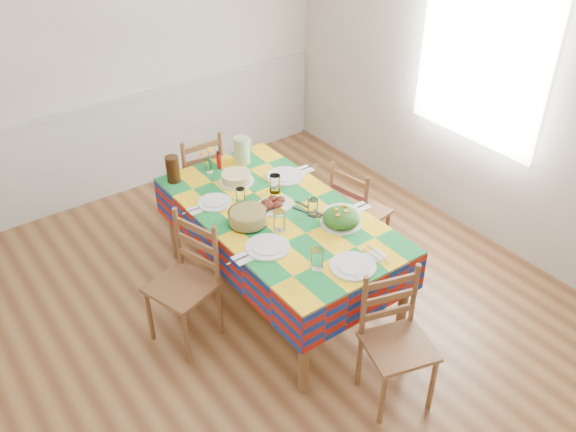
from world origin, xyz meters
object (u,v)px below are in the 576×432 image
object	(u,v)px
tea_pitcher	(173,169)
chair_left	(186,283)
meat_platter	(273,204)
dining_table	(279,221)
green_pitcher	(242,150)
chair_near	(396,342)
chair_far	(198,179)
chair_right	(357,213)

from	to	relation	value
tea_pitcher	chair_left	xyz separation A→B (m)	(-0.36, -0.79, -0.38)
meat_platter	dining_table	bearing A→B (deg)	-95.81
green_pitcher	chair_left	distance (m)	1.24
meat_platter	green_pitcher	world-z (taller)	green_pitcher
chair_near	chair_far	size ratio (longest dim) A/B	1.00
dining_table	meat_platter	xyz separation A→B (m)	(0.01, 0.07, 0.10)
dining_table	chair_near	bearing A→B (deg)	-89.44
meat_platter	tea_pitcher	bearing A→B (deg)	118.51
chair_near	chair_right	size ratio (longest dim) A/B	1.01
chair_near	tea_pitcher	bearing A→B (deg)	118.10
meat_platter	chair_near	distance (m)	1.29
dining_table	tea_pitcher	distance (m)	0.91
tea_pitcher	chair_far	bearing A→B (deg)	43.83
chair_left	chair_right	xyz separation A→B (m)	(1.49, -0.02, -0.02)
meat_platter	green_pitcher	xyz separation A→B (m)	(0.17, 0.67, 0.08)
dining_table	chair_left	xyz separation A→B (m)	(-0.74, 0.01, -0.20)
meat_platter	tea_pitcher	xyz separation A→B (m)	(-0.40, 0.73, 0.08)
green_pitcher	chair_near	distance (m)	1.97
tea_pitcher	meat_platter	bearing A→B (deg)	-61.49
chair_far	dining_table	bearing A→B (deg)	92.96
tea_pitcher	chair_near	size ratio (longest dim) A/B	0.23
chair_left	chair_far	bearing A→B (deg)	129.99
green_pitcher	chair_far	xyz separation A→B (m)	(-0.18, 0.43, -0.40)
chair_left	tea_pitcher	bearing A→B (deg)	138.34
tea_pitcher	chair_far	size ratio (longest dim) A/B	0.23
chair_left	chair_right	size ratio (longest dim) A/B	1.04
chair_right	dining_table	bearing A→B (deg)	80.16
chair_near	chair_right	distance (m)	1.38
meat_platter	green_pitcher	bearing A→B (deg)	75.42
chair_near	chair_left	size ratio (longest dim) A/B	0.97
meat_platter	chair_right	distance (m)	0.81
green_pitcher	chair_left	world-z (taller)	green_pitcher
chair_right	green_pitcher	bearing A→B (deg)	27.45
chair_far	chair_right	xyz separation A→B (m)	(0.75, -1.18, -0.00)
chair_left	chair_right	bearing A→B (deg)	71.84
dining_table	green_pitcher	bearing A→B (deg)	76.26
dining_table	chair_right	bearing A→B (deg)	-0.50
green_pitcher	chair_right	xyz separation A→B (m)	(0.56, -0.75, -0.40)
green_pitcher	chair_far	world-z (taller)	green_pitcher
meat_platter	green_pitcher	distance (m)	0.70
dining_table	chair_right	distance (m)	0.77
tea_pitcher	chair_left	size ratio (longest dim) A/B	0.22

